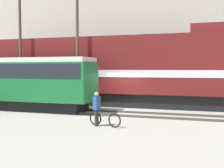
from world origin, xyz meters
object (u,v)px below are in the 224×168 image
freight_locomotive (93,70)px  person (97,105)px  utility_pole_left (20,50)px  streetcar (24,80)px  utility_pole_center (77,45)px  bicycle (105,119)px

freight_locomotive → person: 8.55m
freight_locomotive → utility_pole_left: utility_pole_left is taller
streetcar → person: streetcar is taller
freight_locomotive → utility_pole_center: (-0.42, -2.08, 1.78)m
utility_pole_left → utility_pole_center: utility_pole_center is taller
streetcar → utility_pole_center: utility_pole_center is taller
freight_locomotive → bicycle: 8.81m
streetcar → person: size_ratio=5.88×
bicycle → utility_pole_left: bearing=147.1°
freight_locomotive → utility_pole_left: 5.77m
freight_locomotive → utility_pole_center: bearing=-101.3°
streetcar → bicycle: bearing=-27.0°
freight_locomotive → utility_pole_center: utility_pole_center is taller
freight_locomotive → person: bearing=-67.8°
bicycle → utility_pole_left: utility_pole_left is taller
utility_pole_left → streetcar: bearing=-49.9°
bicycle → utility_pole_center: bearing=125.3°
freight_locomotive → bicycle: freight_locomotive is taller
streetcar → person: bearing=-28.8°
bicycle → utility_pole_left: 11.09m
freight_locomotive → person: size_ratio=12.55×
streetcar → bicycle: size_ratio=5.58×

